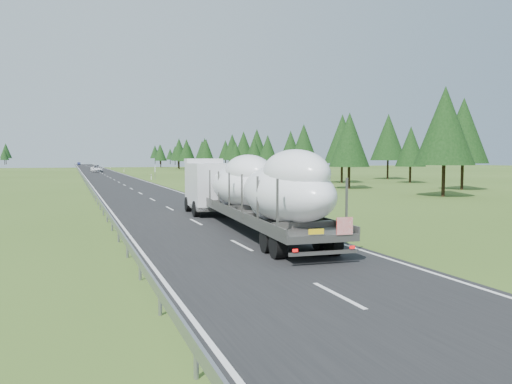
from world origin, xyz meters
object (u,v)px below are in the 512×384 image
object	(u,v)px
distant_car_dark	(97,167)
distant_car_blue	(79,164)
boat_truck	(248,187)
distant_van	(97,169)
highway_sign	(155,170)

from	to	relation	value
distant_car_dark	distant_car_blue	world-z (taller)	distant_car_dark
boat_truck	distant_van	xyz separation A→B (m)	(-2.72, 118.24, -1.58)
distant_car_dark	distant_car_blue	xyz separation A→B (m)	(-4.62, 98.16, -0.02)
boat_truck	distant_car_dark	bearing A→B (deg)	90.23
highway_sign	distant_van	size ratio (longest dim) A/B	0.42
distant_car_dark	distant_car_blue	distance (m)	98.27
distant_car_dark	distant_car_blue	size ratio (longest dim) A/B	1.00
distant_van	distant_car_dark	world-z (taller)	distant_van
distant_car_blue	distant_van	bearing A→B (deg)	-89.96
boat_truck	distant_car_blue	size ratio (longest dim) A/B	4.99
boat_truck	distant_van	bearing A→B (deg)	91.32
highway_sign	distant_van	bearing A→B (deg)	98.59
distant_van	distant_car_dark	size ratio (longest dim) A/B	1.44
highway_sign	boat_truck	distance (m)	66.40
highway_sign	distant_van	distance (m)	52.64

